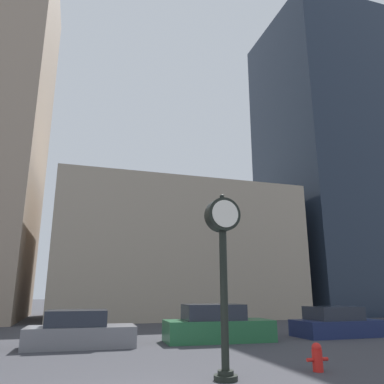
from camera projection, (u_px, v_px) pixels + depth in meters
name	position (u px, v px, depth m)	size (l,w,h in m)	color
building_storefront_row	(172.00, 253.00, 31.93)	(18.90, 12.00, 10.31)	gray
building_glass_modern	(337.00, 160.00, 39.73)	(13.92, 12.00, 30.99)	#1E2838
street_clock	(223.00, 251.00, 9.48)	(0.86, 0.57, 4.48)	black
car_grey	(80.00, 332.00, 14.00)	(4.05, 1.89, 1.32)	slate
car_green	(217.00, 326.00, 15.56)	(4.55, 1.97, 1.49)	#236038
car_navy	(337.00, 324.00, 17.29)	(4.08, 1.95, 1.33)	#19234C
fire_hydrant_near	(317.00, 357.00, 9.76)	(0.61, 0.27, 0.71)	red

